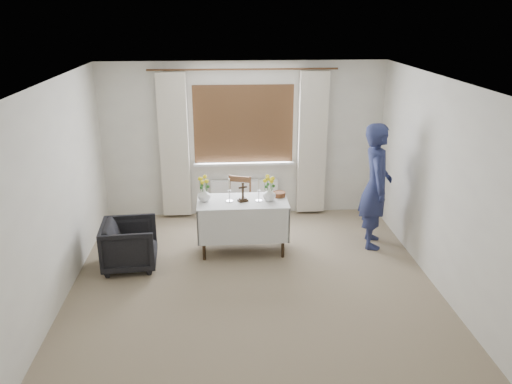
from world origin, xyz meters
TOP-DOWN VIEW (x-y plane):
  - ground at (0.00, 0.00)m, footprint 5.00×5.00m
  - altar_table at (-0.09, 1.09)m, footprint 1.24×0.64m
  - wooden_chair at (-0.14, 1.81)m, footprint 0.49×0.49m
  - armchair at (-1.59, 0.73)m, footprint 0.75×0.73m
  - person at (1.80, 1.18)m, footprint 0.54×0.72m
  - radiator at (0.00, 2.42)m, footprint 1.10×0.10m
  - wooden_cross at (-0.08, 1.06)m, footprint 0.15×0.14m
  - candlestick_left at (-0.26, 1.07)m, footprint 0.11×0.11m
  - candlestick_right at (0.14, 1.06)m, footprint 0.09×0.09m
  - flower_vase_left at (-0.61, 1.11)m, footprint 0.19×0.19m
  - flower_vase_right at (0.28, 1.07)m, footprint 0.23×0.23m
  - wicker_basket at (0.44, 1.21)m, footprint 0.22×0.22m

SIDE VIEW (x-z plane):
  - ground at x=0.00m, z-range 0.00..0.00m
  - radiator at x=0.00m, z-range 0.00..0.60m
  - armchair at x=-1.59m, z-range 0.00..0.64m
  - altar_table at x=-0.09m, z-range 0.00..0.76m
  - wooden_chair at x=-0.14m, z-range 0.00..0.83m
  - wicker_basket at x=0.44m, z-range 0.76..0.83m
  - flower_vase_left at x=-0.61m, z-range 0.76..0.95m
  - flower_vase_right at x=0.28m, z-range 0.76..0.95m
  - person at x=1.80m, z-range 0.00..1.79m
  - wooden_cross at x=-0.08m, z-range 0.76..1.04m
  - candlestick_right at x=0.14m, z-range 0.76..1.08m
  - candlestick_left at x=-0.26m, z-range 0.76..1.09m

